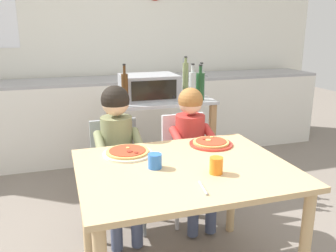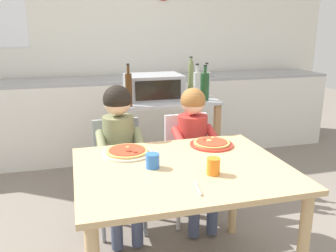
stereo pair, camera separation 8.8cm
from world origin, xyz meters
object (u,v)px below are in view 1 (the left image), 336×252
object	(u,v)px
toaster_oven	(149,87)
dining_chair_left	(117,167)
bottle_brown_beer	(185,78)
bottle_clear_vinegar	(200,86)
bottle_dark_olive_oil	(201,84)
child_in_red_shirt	(193,141)
dining_chair_right	(187,159)
child_in_olive_shirt	(118,144)
pizza_plate_red_rimmed	(211,143)
bottle_tall_green_wine	(125,89)
kitchen_island_cart	(159,129)
drinking_cup_blue	(155,161)
dining_table	(184,183)
pizza_plate_cream	(127,152)
bottle_squat_spirits	(185,79)
serving_spoon	(203,188)
bottle_slim_sauce	(192,86)
drinking_cup_orange	(216,166)

from	to	relation	value
toaster_oven	dining_chair_left	distance (m)	0.85
bottle_brown_beer	bottle_clear_vinegar	bearing A→B (deg)	-78.72
bottle_dark_olive_oil	child_in_red_shirt	world-z (taller)	bottle_dark_olive_oil
dining_chair_right	child_in_red_shirt	world-z (taller)	child_in_red_shirt
child_in_olive_shirt	pizza_plate_red_rimmed	size ratio (longest dim) A/B	3.85
bottle_tall_green_wine	kitchen_island_cart	bearing A→B (deg)	34.59
bottle_tall_green_wine	drinking_cup_blue	world-z (taller)	bottle_tall_green_wine
dining_chair_left	child_in_red_shirt	xyz separation A→B (m)	(0.55, -0.11, 0.18)
bottle_dark_olive_oil	dining_chair_right	bearing A→B (deg)	-122.39
dining_table	pizza_plate_cream	size ratio (longest dim) A/B	3.90
toaster_oven	pizza_plate_cream	size ratio (longest dim) A/B	1.63
dining_chair_left	child_in_olive_shirt	world-z (taller)	child_in_olive_shirt
kitchen_island_cart	bottle_dark_olive_oil	xyz separation A→B (m)	(0.38, -0.06, 0.41)
dining_chair_left	child_in_olive_shirt	bearing A→B (deg)	-90.00
toaster_oven	dining_chair_right	bearing A→B (deg)	-74.86
bottle_dark_olive_oil	bottle_squat_spirits	bearing A→B (deg)	98.31
child_in_red_shirt	pizza_plate_red_rimmed	distance (m)	0.33
bottle_brown_beer	bottle_dark_olive_oil	distance (m)	0.17
dining_chair_left	pizza_plate_red_rimmed	bearing A→B (deg)	-38.11
bottle_brown_beer	serving_spoon	bearing A→B (deg)	-107.38
bottle_tall_green_wine	bottle_squat_spirits	xyz separation A→B (m)	(0.69, 0.48, -0.01)
bottle_slim_sauce	serving_spoon	world-z (taller)	bottle_slim_sauce
dining_table	bottle_dark_olive_oil	bearing A→B (deg)	63.74
drinking_cup_blue	dining_table	bearing A→B (deg)	-8.72
bottle_slim_sauce	drinking_cup_orange	distance (m)	1.28
bottle_brown_beer	bottle_dark_olive_oil	xyz separation A→B (m)	(0.11, -0.12, -0.04)
dining_chair_left	dining_chair_right	xyz separation A→B (m)	(0.55, 0.01, 0.00)
dining_chair_right	drinking_cup_blue	size ratio (longest dim) A/B	10.10
child_in_red_shirt	toaster_oven	bearing A→B (deg)	102.56
bottle_slim_sauce	child_in_red_shirt	world-z (taller)	bottle_slim_sauce
dining_table	child_in_olive_shirt	world-z (taller)	child_in_olive_shirt
pizza_plate_red_rimmed	bottle_squat_spirits	bearing A→B (deg)	77.43
kitchen_island_cart	dining_table	distance (m)	1.32
bottle_squat_spirits	bottle_dark_olive_oil	distance (m)	0.30
toaster_oven	bottle_brown_beer	xyz separation A→B (m)	(0.37, 0.06, 0.05)
bottle_dark_olive_oil	drinking_cup_blue	xyz separation A→B (m)	(-0.77, -1.21, -0.20)
child_in_olive_shirt	pizza_plate_cream	xyz separation A→B (m)	(0.00, -0.33, 0.05)
toaster_oven	bottle_tall_green_wine	xyz separation A→B (m)	(-0.26, -0.24, 0.03)
bottle_brown_beer	child_in_olive_shirt	size ratio (longest dim) A/B	0.33
bottle_squat_spirits	pizza_plate_cream	bearing A→B (deg)	-123.47
bottle_slim_sauce	serving_spoon	size ratio (longest dim) A/B	2.30
dining_chair_right	pizza_plate_cream	size ratio (longest dim) A/B	2.72
toaster_oven	serving_spoon	bearing A→B (deg)	-95.44
bottle_brown_beer	dining_table	bearing A→B (deg)	-110.35
bottle_brown_beer	dining_table	distance (m)	1.50
child_in_olive_shirt	drinking_cup_orange	distance (m)	0.85
toaster_oven	pizza_plate_cream	world-z (taller)	toaster_oven
toaster_oven	serving_spoon	distance (m)	1.61
toaster_oven	child_in_red_shirt	bearing A→B (deg)	-77.44
bottle_clear_vinegar	bottle_dark_olive_oil	bearing A→B (deg)	63.31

